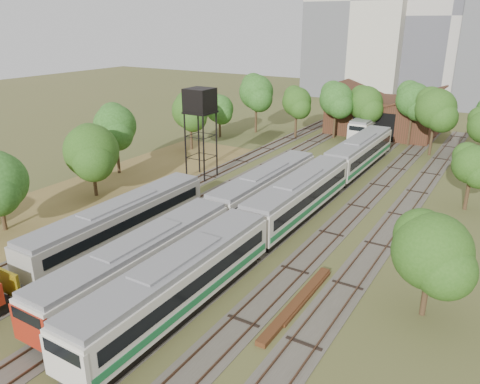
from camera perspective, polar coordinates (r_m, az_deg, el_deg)
The scene contains 16 objects.
ground at distance 30.53m, azimuth -12.87°, elevation -14.73°, with size 240.00×240.00×0.00m, color #475123.
dry_grass_patch at distance 47.49m, azimuth -21.94°, elevation -2.55°, with size 14.00×60.00×0.04m, color brown.
tracks at distance 49.43m, azimuth 6.90°, elevation -0.24°, with size 24.60×80.00×0.19m.
railcar_red_set at distance 38.58m, azimuth -3.21°, elevation -3.21°, with size 2.90×34.58×3.59m.
railcar_green_set at distance 43.02m, azimuth 7.13°, elevation -0.63°, with size 3.08×52.08×3.81m.
railcar_rear at distance 77.53m, azimuth 15.88°, elevation 8.04°, with size 2.78×16.08×3.43m.
old_grey_coach at distance 39.03m, azimuth -14.37°, elevation -3.54°, with size 2.84×18.00×3.51m.
water_tower at distance 52.63m, azimuth -4.91°, elevation 10.76°, with size 2.95×2.95×10.22m.
rail_pile_near at distance 31.08m, azimuth 6.96°, elevation -13.26°, with size 0.65×9.76×0.33m, color #583119.
rail_pile_far at distance 31.88m, azimuth 8.13°, elevation -12.48°, with size 0.46×7.32×0.24m, color #583119.
maintenance_shed at distance 79.00m, azimuth 17.08°, elevation 8.96°, with size 16.45×11.55×7.58m.
tree_band_left at distance 52.48m, azimuth -17.00°, elevation 5.75°, with size 8.76×53.70×8.19m.
tree_band_far at distance 69.08m, azimuth 19.83°, elevation 9.76°, with size 48.95×11.03×9.36m.
tree_band_right at distance 43.64m, azimuth 25.66°, elevation 1.55°, with size 4.85×38.35×7.52m.
tower_left at distance 118.05m, azimuth 14.67°, elevation 21.51°, with size 22.00×16.00×42.00m, color beige.
tower_centre at distance 118.40m, azimuth 25.07°, elevation 18.89°, with size 20.00×18.00×36.00m, color #B9B2A8.
Camera 1 is at (18.32, -17.26, 17.27)m, focal length 35.00 mm.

